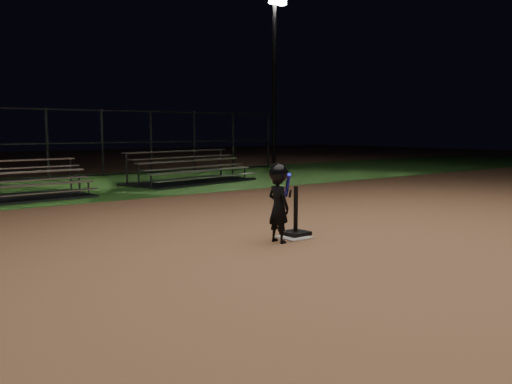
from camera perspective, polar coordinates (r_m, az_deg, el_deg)
name	(u,v)px	position (r m, az deg, el deg)	size (l,w,h in m)	color
ground	(294,238)	(8.47, 4.16, -5.00)	(80.00, 80.00, 0.00)	#9F6B48
grass_strip	(78,186)	(17.17, -18.70, 0.64)	(60.00, 8.00, 0.01)	#26571C
home_plate	(294,237)	(8.46, 4.16, -4.92)	(0.45, 0.45, 0.02)	beige
batting_tee	(296,226)	(8.58, 4.31, -3.68)	(0.38, 0.38, 0.80)	black
child_batter	(279,201)	(8.03, 2.46, -0.96)	(0.43, 0.60, 1.21)	black
bleacher_left	(6,193)	(14.24, -25.49, -0.06)	(4.10, 2.25, 0.97)	#B9B9BE
bleacher_right	(191,176)	(17.41, -7.10, 1.71)	(4.59, 2.89, 1.04)	silver
backstop_fence	(47,144)	(19.96, -21.66, 4.89)	(20.08, 0.08, 2.50)	#38383D
light_pole_right	(275,67)	(27.64, 2.06, 13.41)	(0.90, 0.53, 8.30)	#2D2D30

